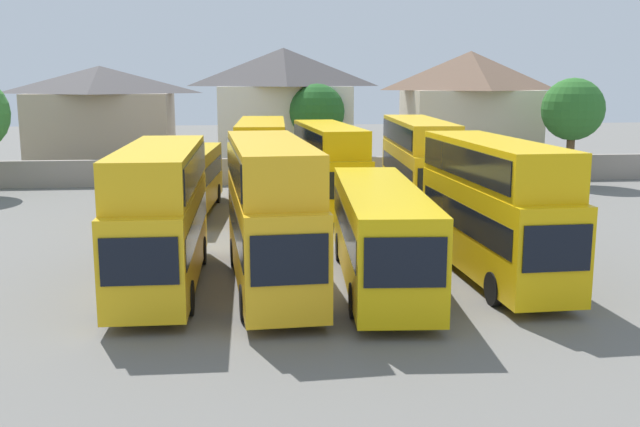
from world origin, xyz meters
The scene contains 15 objects.
ground centered at (0.00, 18.00, 0.00)m, with size 140.00×140.00×0.00m, color slate.
depot_boundary_wall centered at (0.00, 24.89, 0.90)m, with size 56.00×0.50×1.80m, color gray.
bus_1 centered at (-5.81, 0.32, 2.78)m, with size 2.63×10.21×4.93m.
bus_2 centered at (-2.03, -0.17, 2.88)m, with size 3.11×10.53×5.13m.
bus_3 centered at (1.80, -0.21, 2.00)m, with size 3.32×11.69×3.50m.
bus_4 centered at (6.04, 0.32, 2.84)m, with size 2.83×10.16×5.05m.
bus_5 centered at (-6.00, 14.55, 1.93)m, with size 3.35×10.68×3.37m.
bus_6 centered at (-1.99, 14.81, 2.78)m, with size 2.99×10.76×4.93m.
bus_7 centered at (1.71, 14.83, 2.65)m, with size 3.21×10.95×4.69m.
bus_8 centered at (6.82, 15.14, 2.78)m, with size 3.21×11.87×4.92m.
house_terrace_left centered at (-13.73, 32.28, 4.13)m, with size 10.89×6.85×8.11m.
house_terrace_centre centered at (0.06, 30.57, 4.81)m, with size 10.25×6.50×9.42m.
house_terrace_right centered at (14.38, 30.32, 4.71)m, with size 9.96×7.31×9.23m.
tree_left_of_lot centered at (19.29, 22.89, 5.08)m, with size 4.22×4.22×7.23m.
tree_behind_wall centered at (2.28, 27.39, 4.81)m, with size 3.98×3.98×6.82m.
Camera 1 is at (-2.83, -24.79, 7.28)m, focal length 40.76 mm.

